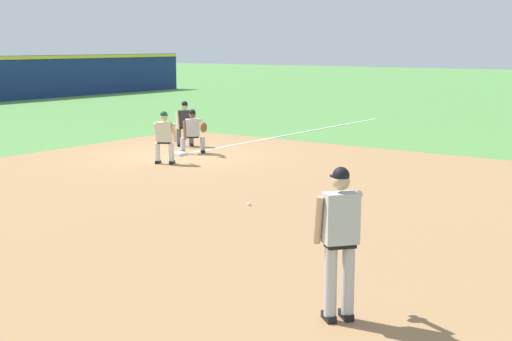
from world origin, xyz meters
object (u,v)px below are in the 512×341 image
(first_base_bag, at_px, (179,154))
(umpire, at_px, (185,122))
(baseball, at_px, (249,204))
(baserunner, at_px, (164,135))
(first_baseman, at_px, (193,129))
(pitcher, at_px, (340,234))

(first_base_bag, height_order, umpire, umpire)
(baseball, height_order, baserunner, baserunner)
(umpire, bearing_deg, baseball, -130.23)
(first_baseman, relative_size, umpire, 0.92)
(first_base_bag, height_order, baseball, first_base_bag)
(pitcher, bearing_deg, umpire, 48.33)
(baseball, height_order, first_baseman, first_baseman)
(first_baseman, height_order, baserunner, baserunner)
(first_base_bag, distance_m, baserunner, 1.72)
(first_baseman, bearing_deg, umpire, 50.36)
(baseball, relative_size, umpire, 0.05)
(first_baseman, height_order, umpire, umpire)
(first_base_bag, xyz_separation_m, umpire, (1.57, 1.13, 0.75))
(baserunner, bearing_deg, baseball, -119.54)
(first_base_bag, distance_m, first_baseman, 0.87)
(pitcher, bearing_deg, first_base_bag, 50.16)
(umpire, bearing_deg, pitcher, -131.67)
(first_base_bag, relative_size, umpire, 0.26)
(pitcher, bearing_deg, first_baseman, 48.08)
(baserunner, bearing_deg, pitcher, -126.95)
(baseball, height_order, umpire, umpire)
(baserunner, relative_size, umpire, 1.00)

